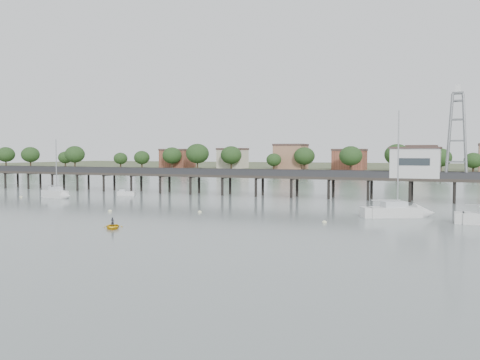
# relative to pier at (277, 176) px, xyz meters

# --- Properties ---
(ground_plane) EXTENTS (500.00, 500.00, 0.00)m
(ground_plane) POSITION_rel_pier_xyz_m (0.00, -60.00, -3.79)
(ground_plane) COLOR slate
(ground_plane) RESTS_ON ground
(pier) EXTENTS (150.00, 5.00, 5.50)m
(pier) POSITION_rel_pier_xyz_m (0.00, 0.00, 0.00)
(pier) COLOR #2D2823
(pier) RESTS_ON ground
(pier_building) EXTENTS (8.40, 5.40, 5.30)m
(pier_building) POSITION_rel_pier_xyz_m (25.00, 0.00, 2.87)
(pier_building) COLOR silver
(pier_building) RESTS_ON ground
(lattice_tower) EXTENTS (3.20, 3.20, 15.50)m
(lattice_tower) POSITION_rel_pier_xyz_m (31.50, 0.00, 7.31)
(lattice_tower) COLOR slate
(lattice_tower) RESTS_ON ground
(sailboat_c) EXTENTS (9.02, 6.49, 14.58)m
(sailboat_c) POSITION_rel_pier_xyz_m (25.60, -23.81, -3.16)
(sailboat_c) COLOR silver
(sailboat_c) RESTS_ON ground
(sailboat_b) EXTENTS (6.99, 3.32, 11.26)m
(sailboat_b) POSITION_rel_pier_xyz_m (-35.94, -18.31, -3.14)
(sailboat_b) COLOR silver
(sailboat_b) RESTS_ON ground
(white_tender) EXTENTS (3.61, 2.50, 1.30)m
(white_tender) POSITION_rel_pier_xyz_m (-27.78, -8.90, -3.39)
(white_tender) COLOR silver
(white_tender) RESTS_ON ground
(yellow_dinghy) EXTENTS (2.18, 1.68, 3.04)m
(yellow_dinghy) POSITION_rel_pier_xyz_m (-3.10, -47.28, -3.79)
(yellow_dinghy) COLOR yellow
(yellow_dinghy) RESTS_ON ground
(dinghy_occupant) EXTENTS (0.58, 1.06, 0.24)m
(dinghy_occupant) POSITION_rel_pier_xyz_m (-3.10, -47.28, -3.79)
(dinghy_occupant) COLOR black
(dinghy_occupant) RESTS_ON ground
(mooring_buoys) EXTENTS (90.75, 19.32, 0.39)m
(mooring_buoys) POSITION_rel_pier_xyz_m (6.52, -29.53, -3.71)
(mooring_buoys) COLOR #F9F9C1
(mooring_buoys) RESTS_ON ground
(far_shore) EXTENTS (500.00, 170.00, 10.40)m
(far_shore) POSITION_rel_pier_xyz_m (0.36, 179.58, -2.85)
(far_shore) COLOR #475133
(far_shore) RESTS_ON ground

